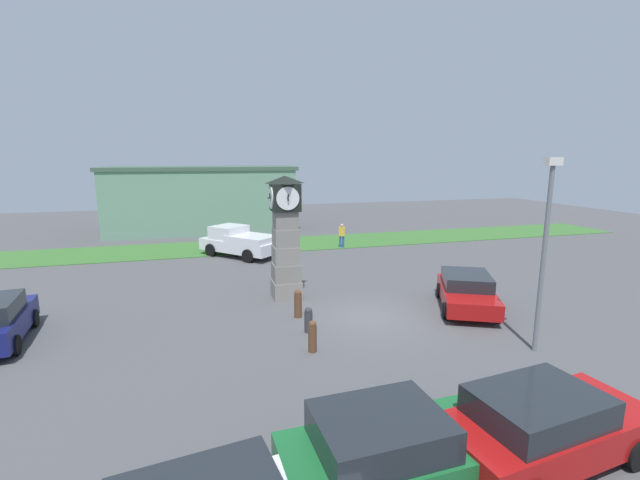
{
  "coord_description": "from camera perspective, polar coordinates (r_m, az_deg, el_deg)",
  "views": [
    {
      "loc": [
        -6.05,
        -14.59,
        6.05
      ],
      "look_at": [
        -1.04,
        3.24,
        2.46
      ],
      "focal_mm": 24.0,
      "sensor_mm": 36.0,
      "label": 1
    }
  ],
  "objects": [
    {
      "name": "warehouse_blue_far",
      "position": [
        36.95,
        -15.39,
        5.32
      ],
      "size": [
        15.2,
        6.63,
        5.32
      ],
      "color": "gray",
      "rests_on": "ground_plane"
    },
    {
      "name": "grass_verge_far",
      "position": [
        30.96,
        0.54,
        -0.27
      ],
      "size": [
        47.66,
        5.03,
        0.04
      ],
      "primitive_type": "cube",
      "color": "#386B2D",
      "rests_on": "ground_plane"
    },
    {
      "name": "street_lamp_near_road",
      "position": [
        14.65,
        27.82,
        -0.27
      ],
      "size": [
        0.5,
        0.24,
        6.05
      ],
      "color": "slate",
      "rests_on": "ground_plane"
    },
    {
      "name": "car_far_lot",
      "position": [
        18.44,
        18.97,
        -6.44
      ],
      "size": [
        3.58,
        4.6,
        1.4
      ],
      "color": "#A51111",
      "rests_on": "ground_plane"
    },
    {
      "name": "car_by_building",
      "position": [
        10.37,
        27.74,
        -20.93
      ],
      "size": [
        4.67,
        2.41,
        1.53
      ],
      "color": "#A51111",
      "rests_on": "ground_plane"
    },
    {
      "name": "clock_tower",
      "position": [
        18.34,
        -4.6,
        0.24
      ],
      "size": [
        1.47,
        1.45,
        5.3
      ],
      "color": "gray",
      "rests_on": "ground_plane"
    },
    {
      "name": "pedestrian_crossing_lot",
      "position": [
        28.94,
        2.93,
        0.78
      ],
      "size": [
        0.46,
        0.38,
        1.65
      ],
      "color": "#264CA5",
      "rests_on": "ground_plane"
    },
    {
      "name": "pickup_truck",
      "position": [
        26.9,
        -10.69,
        -0.2
      ],
      "size": [
        4.9,
        5.11,
        1.85
      ],
      "color": "silver",
      "rests_on": "ground_plane"
    },
    {
      "name": "bollard_mid_row",
      "position": [
        15.24,
        -1.55,
        -10.55
      ],
      "size": [
        0.29,
        0.29,
        0.92
      ],
      "color": "#333338",
      "rests_on": "ground_plane"
    },
    {
      "name": "ground_plane",
      "position": [
        16.91,
        6.48,
        -10.07
      ],
      "size": [
        79.43,
        79.43,
        0.0
      ],
      "primitive_type": "plane",
      "color": "#4C4C4F"
    },
    {
      "name": "car_near_tower",
      "position": [
        8.86,
        9.35,
        -25.81
      ],
      "size": [
        4.33,
        2.26,
        1.51
      ],
      "color": "#19602D",
      "rests_on": "ground_plane"
    },
    {
      "name": "bollard_far_row",
      "position": [
        16.56,
        -2.95,
        -8.41
      ],
      "size": [
        0.3,
        0.3,
        1.11
      ],
      "color": "brown",
      "rests_on": "ground_plane"
    },
    {
      "name": "bollard_near_tower",
      "position": [
        13.78,
        -1.02,
        -12.68
      ],
      "size": [
        0.27,
        0.27,
        1.03
      ],
      "color": "brown",
      "rests_on": "ground_plane"
    }
  ]
}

